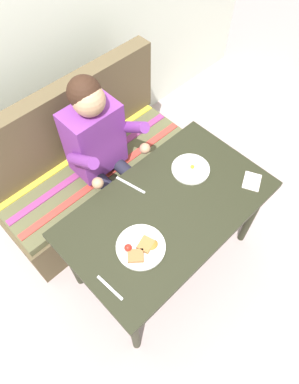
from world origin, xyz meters
TOP-DOWN VIEW (x-y plane):
  - ground_plane at (0.00, 0.00)m, footprint 8.00×8.00m
  - back_wall at (0.00, 1.27)m, footprint 4.40×0.10m
  - table at (0.00, 0.00)m, footprint 1.20×0.70m
  - couch at (0.00, 0.76)m, footprint 1.44×0.56m
  - person at (0.01, 0.59)m, footprint 0.45×0.61m
  - plate_breakfast at (-0.28, -0.07)m, footprint 0.26×0.26m
  - plate_eggs at (0.28, 0.09)m, footprint 0.23×0.23m
  - napkin at (0.48, -0.22)m, footprint 0.16×0.14m
  - fork at (-0.53, -0.12)m, footprint 0.03×0.17m
  - knife at (-0.05, 0.26)m, footprint 0.06×0.20m

SIDE VIEW (x-z plane):
  - ground_plane at x=0.00m, z-range 0.00..0.00m
  - couch at x=0.00m, z-range -0.17..0.83m
  - table at x=0.00m, z-range 0.28..1.01m
  - fork at x=-0.53m, z-range 0.73..0.73m
  - knife at x=-0.05m, z-range 0.73..0.73m
  - napkin at x=0.48m, z-range 0.73..0.74m
  - plate_eggs at x=0.28m, z-range 0.72..0.76m
  - person at x=0.01m, z-range 0.13..1.35m
  - plate_breakfast at x=-0.28m, z-range 0.72..0.77m
  - back_wall at x=0.00m, z-range 0.00..2.60m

